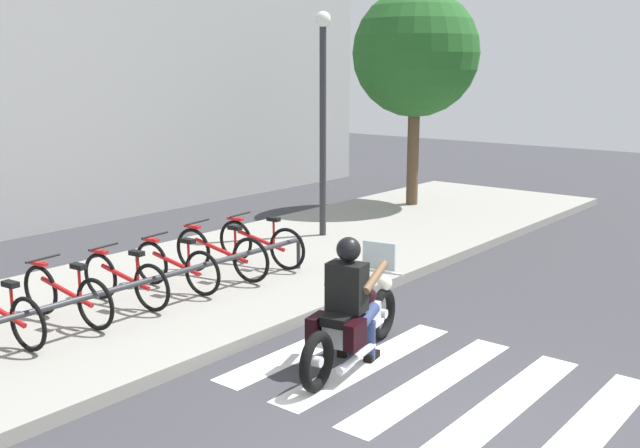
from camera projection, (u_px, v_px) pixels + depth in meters
The scene contains 17 objects.
ground_plane at pixel (460, 441), 6.30m from camera, with size 48.00×48.00×0.00m, color #38383D.
sidewalk at pixel (107, 311), 9.45m from camera, with size 24.00×4.40×0.15m, color gray.
crosswalk_stripe_1 at pixel (589, 430), 6.48m from camera, with size 2.80×0.40×0.01m, color white.
crosswalk_stripe_2 at pixel (505, 404), 6.98m from camera, with size 2.80×0.40×0.01m, color white.
crosswalk_stripe_3 at pixel (432, 382), 7.47m from camera, with size 2.80×0.40×0.01m, color white.
crosswalk_stripe_4 at pixel (368, 363), 7.96m from camera, with size 2.80×0.40×0.01m, color white.
crosswalk_stripe_5 at pixel (312, 345), 8.46m from camera, with size 2.80×0.40×0.01m, color white.
motorcycle at pixel (353, 322), 7.91m from camera, with size 2.24×0.82×1.20m.
rider at pixel (350, 292), 7.77m from camera, with size 0.70×0.62×1.43m.
bicycle_2 at pixel (67, 295), 8.73m from camera, with size 0.48×1.63×0.76m.
bicycle_3 at pixel (125, 280), 9.36m from camera, with size 0.48×1.57×0.75m.
bicycle_4 at pixel (176, 266), 10.00m from camera, with size 0.48×1.58×0.76m.
bicycle_5 at pixel (221, 253), 10.63m from camera, with size 0.48×1.75×0.80m.
bicycle_6 at pixel (261, 243), 11.27m from camera, with size 0.48×1.65×0.79m.
bike_rack at pixel (152, 281), 9.00m from camera, with size 5.62×0.07×0.49m.
street_lamp at pixel (323, 105), 12.94m from camera, with size 0.28×0.28×4.12m.
tree_near_rack at pixel (416, 54), 15.79m from camera, with size 2.75×2.75×4.85m.
Camera 1 is at (-5.24, -2.71, 3.14)m, focal length 41.04 mm.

